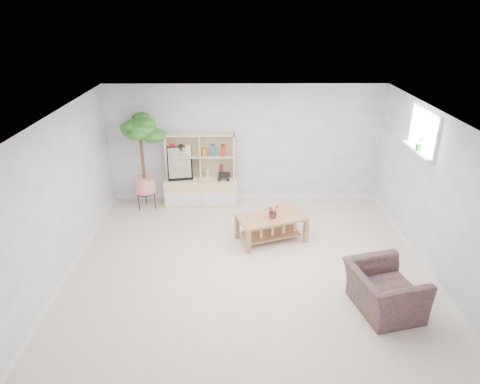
{
  "coord_description": "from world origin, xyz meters",
  "views": [
    {
      "loc": [
        -0.18,
        -5.78,
        3.81
      ],
      "look_at": [
        -0.12,
        0.54,
        1.01
      ],
      "focal_mm": 32.0,
      "sensor_mm": 36.0,
      "label": 1
    }
  ],
  "objects_px": {
    "storage_unit": "(201,170)",
    "coffee_table": "(271,228)",
    "floor_tree": "(143,163)",
    "armchair": "(384,288)"
  },
  "relations": [
    {
      "from": "coffee_table",
      "to": "floor_tree",
      "type": "height_order",
      "value": "floor_tree"
    },
    {
      "from": "coffee_table",
      "to": "armchair",
      "type": "height_order",
      "value": "armchair"
    },
    {
      "from": "armchair",
      "to": "floor_tree",
      "type": "bearing_deg",
      "value": 36.6
    },
    {
      "from": "storage_unit",
      "to": "floor_tree",
      "type": "relative_size",
      "value": 0.77
    },
    {
      "from": "storage_unit",
      "to": "coffee_table",
      "type": "height_order",
      "value": "storage_unit"
    },
    {
      "from": "storage_unit",
      "to": "coffee_table",
      "type": "bearing_deg",
      "value": -48.8
    },
    {
      "from": "storage_unit",
      "to": "floor_tree",
      "type": "height_order",
      "value": "floor_tree"
    },
    {
      "from": "armchair",
      "to": "coffee_table",
      "type": "bearing_deg",
      "value": 22.69
    },
    {
      "from": "floor_tree",
      "to": "armchair",
      "type": "height_order",
      "value": "floor_tree"
    },
    {
      "from": "floor_tree",
      "to": "armchair",
      "type": "relative_size",
      "value": 2.01
    }
  ]
}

